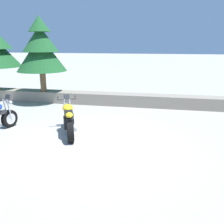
% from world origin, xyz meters
% --- Properties ---
extents(ground_plane, '(120.00, 120.00, 0.00)m').
position_xyz_m(ground_plane, '(0.00, 0.00, 0.00)').
color(ground_plane, '#A3A099').
extents(stone_wall, '(36.00, 0.80, 0.55)m').
position_xyz_m(stone_wall, '(0.00, 4.80, 0.28)').
color(stone_wall, gray).
rests_on(stone_wall, ground).
extents(motorcycle_yellow_centre, '(1.08, 1.94, 1.18)m').
position_xyz_m(motorcycle_yellow_centre, '(-1.07, 0.60, 0.49)').
color(motorcycle_yellow_centre, black).
rests_on(motorcycle_yellow_centre, ground).
extents(pine_tree_mid_left, '(2.38, 2.38, 3.57)m').
position_xyz_m(pine_tree_mid_left, '(-3.90, 4.59, 2.64)').
color(pine_tree_mid_left, brown).
rests_on(pine_tree_mid_left, stone_wall).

